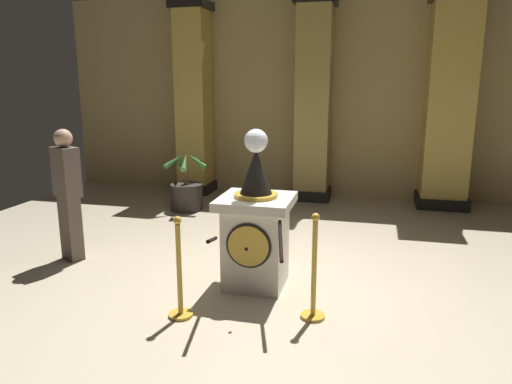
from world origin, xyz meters
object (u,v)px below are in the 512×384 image
pedestal_clock (256,229)px  stanchion_near (180,282)px  potted_palm_left (187,192)px  bystander_guest (68,192)px  stanchion_far (314,282)px

pedestal_clock → stanchion_near: bearing=-120.4°
potted_palm_left → bystander_guest: 2.79m
pedestal_clock → bystander_guest: pedestal_clock is taller
pedestal_clock → bystander_guest: size_ratio=1.05×
stanchion_near → potted_palm_left: size_ratio=0.93×
stanchion_far → pedestal_clock: bearing=139.5°
stanchion_near → stanchion_far: bearing=12.8°
stanchion_near → bystander_guest: bearing=150.1°
pedestal_clock → stanchion_far: size_ratio=1.67×
stanchion_near → bystander_guest: bystander_guest is taller
stanchion_near → potted_palm_left: (-1.47, 3.82, -0.04)m
stanchion_near → pedestal_clock: bearing=59.6°
pedestal_clock → potted_palm_left: bearing=124.6°
stanchion_near → bystander_guest: size_ratio=0.60×
pedestal_clock → stanchion_near: pedestal_clock is taller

